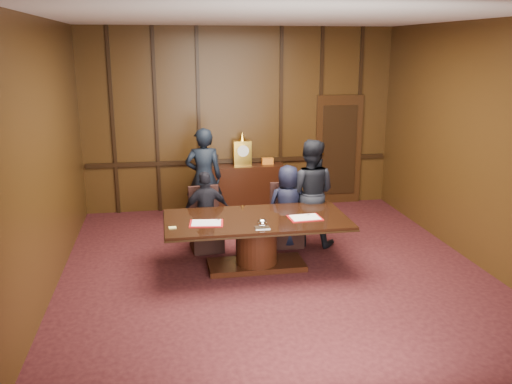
# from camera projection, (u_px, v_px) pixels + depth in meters

# --- Properties ---
(room) EXTENTS (7.00, 7.04, 3.50)m
(room) POSITION_uv_depth(u_px,v_px,m) (281.00, 154.00, 7.31)
(room) COLOR black
(room) RESTS_ON ground
(sideboard) EXTENTS (1.60, 0.45, 1.54)m
(sideboard) POSITION_uv_depth(u_px,v_px,m) (243.00, 186.00, 10.59)
(sideboard) COLOR black
(sideboard) RESTS_ON ground
(conference_table) EXTENTS (2.62, 1.32, 0.76)m
(conference_table) POSITION_uv_depth(u_px,v_px,m) (256.00, 234.00, 7.79)
(conference_table) COLOR black
(conference_table) RESTS_ON ground
(folder_left) EXTENTS (0.50, 0.38, 0.02)m
(folder_left) POSITION_uv_depth(u_px,v_px,m) (206.00, 223.00, 7.46)
(folder_left) COLOR #AA0F12
(folder_left) RESTS_ON conference_table
(folder_right) EXTENTS (0.48, 0.36, 0.02)m
(folder_right) POSITION_uv_depth(u_px,v_px,m) (305.00, 218.00, 7.70)
(folder_right) COLOR #AA0F12
(folder_right) RESTS_ON conference_table
(inkstand) EXTENTS (0.20, 0.14, 0.12)m
(inkstand) POSITION_uv_depth(u_px,v_px,m) (262.00, 224.00, 7.28)
(inkstand) COLOR white
(inkstand) RESTS_ON conference_table
(notepad) EXTENTS (0.10, 0.07, 0.01)m
(notepad) POSITION_uv_depth(u_px,v_px,m) (173.00, 228.00, 7.28)
(notepad) COLOR #E4D66F
(notepad) RESTS_ON conference_table
(chair_left) EXTENTS (0.53, 0.53, 0.99)m
(chair_left) POSITION_uv_depth(u_px,v_px,m) (206.00, 231.00, 8.57)
(chair_left) COLOR black
(chair_left) RESTS_ON ground
(chair_right) EXTENTS (0.49, 0.49, 0.99)m
(chair_right) POSITION_uv_depth(u_px,v_px,m) (287.00, 227.00, 8.79)
(chair_right) COLOR black
(chair_right) RESTS_ON ground
(signatory_left) EXTENTS (0.79, 0.43, 1.28)m
(signatory_left) POSITION_uv_depth(u_px,v_px,m) (206.00, 212.00, 8.41)
(signatory_left) COLOR black
(signatory_left) RESTS_ON ground
(signatory_right) EXTENTS (0.66, 0.44, 1.33)m
(signatory_right) POSITION_uv_depth(u_px,v_px,m) (288.00, 206.00, 8.62)
(signatory_right) COLOR black
(signatory_right) RESTS_ON ground
(witness_left) EXTENTS (0.66, 0.45, 1.77)m
(witness_left) POSITION_uv_depth(u_px,v_px,m) (204.00, 178.00, 9.56)
(witness_left) COLOR black
(witness_left) RESTS_ON ground
(witness_right) EXTENTS (1.03, 0.93, 1.72)m
(witness_right) POSITION_uv_depth(u_px,v_px,m) (310.00, 193.00, 8.66)
(witness_right) COLOR black
(witness_right) RESTS_ON ground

